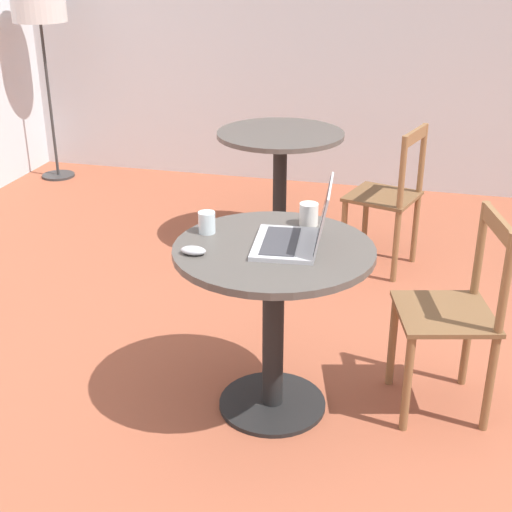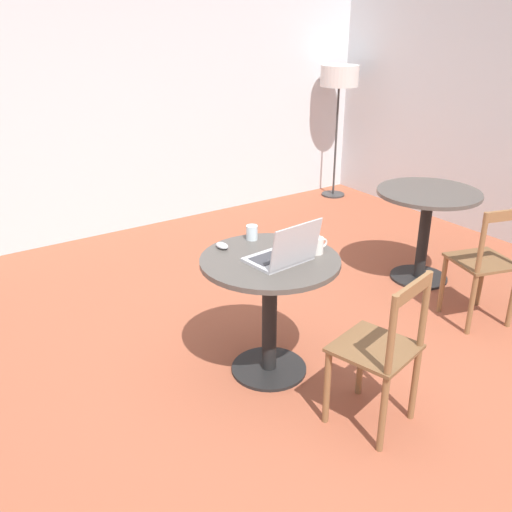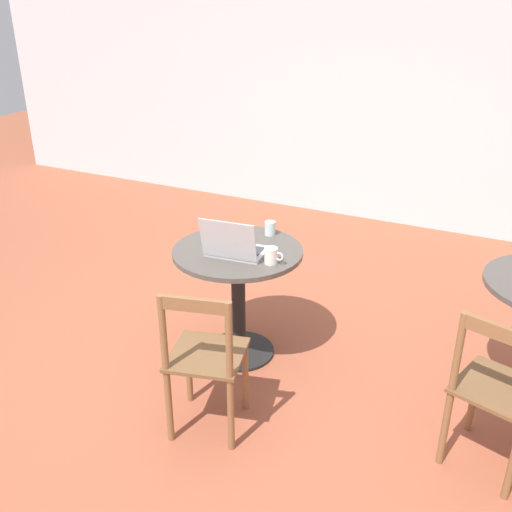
# 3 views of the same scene
# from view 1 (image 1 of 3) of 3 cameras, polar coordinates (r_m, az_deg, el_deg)

# --- Properties ---
(ground_plane) EXTENTS (16.00, 16.00, 0.00)m
(ground_plane) POSITION_cam_1_polar(r_m,az_deg,el_deg) (3.11, 7.71, -13.29)
(ground_plane) COLOR #9E5138
(wall_side) EXTENTS (0.06, 9.40, 2.70)m
(wall_side) POSITION_cam_1_polar(r_m,az_deg,el_deg) (5.73, 12.78, 18.24)
(wall_side) COLOR silver
(wall_side) RESTS_ON ground_plane
(cafe_table_near) EXTENTS (0.81, 0.81, 0.76)m
(cafe_table_near) POSITION_cam_1_polar(r_m,az_deg,el_deg) (2.91, 1.41, -2.76)
(cafe_table_near) COLOR black
(cafe_table_near) RESTS_ON ground_plane
(cafe_table_mid) EXTENTS (0.81, 0.81, 0.76)m
(cafe_table_mid) POSITION_cam_1_polar(r_m,az_deg,el_deg) (4.62, 1.94, 7.56)
(cafe_table_mid) COLOR black
(cafe_table_mid) RESTS_ON ground_plane
(chair_near_front) EXTENTS (0.47, 0.47, 0.89)m
(chair_near_front) POSITION_cam_1_polar(r_m,az_deg,el_deg) (3.07, 15.57, -4.58)
(chair_near_front) COLOR brown
(chair_near_front) RESTS_ON ground_plane
(chair_mid_front) EXTENTS (0.48, 0.48, 0.89)m
(chair_mid_front) POSITION_cam_1_polar(r_m,az_deg,el_deg) (4.36, 10.58, 4.53)
(chair_mid_front) COLOR brown
(chair_mid_front) RESTS_ON ground_plane
(floor_lamp) EXTENTS (0.43, 0.43, 1.50)m
(floor_lamp) POSITION_cam_1_polar(r_m,az_deg,el_deg) (6.15, -16.93, 17.98)
(floor_lamp) COLOR #333333
(floor_lamp) RESTS_ON ground_plane
(laptop) EXTENTS (0.37, 0.33, 0.26)m
(laptop) POSITION_cam_1_polar(r_m,az_deg,el_deg) (2.81, 3.35, 1.76)
(laptop) COLOR #B7B7BC
(laptop) RESTS_ON cafe_table_near
(mouse) EXTENTS (0.06, 0.10, 0.03)m
(mouse) POSITION_cam_1_polar(r_m,az_deg,el_deg) (2.76, -5.03, 0.44)
(mouse) COLOR #B7B7BC
(mouse) RESTS_ON cafe_table_near
(mug) EXTENTS (0.12, 0.08, 0.10)m
(mug) POSITION_cam_1_polar(r_m,az_deg,el_deg) (3.04, 4.25, 3.37)
(mug) COLOR silver
(mug) RESTS_ON cafe_table_near
(drinking_glass) EXTENTS (0.07, 0.07, 0.09)m
(drinking_glass) POSITION_cam_1_polar(r_m,az_deg,el_deg) (2.95, -3.95, 2.69)
(drinking_glass) COLOR silver
(drinking_glass) RESTS_ON cafe_table_near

